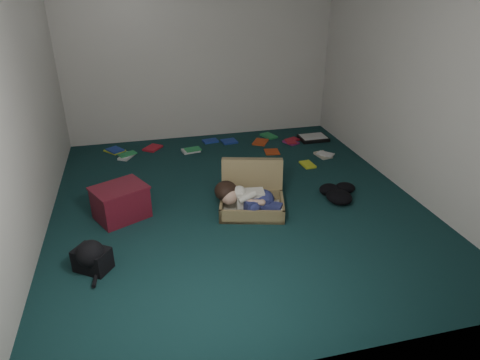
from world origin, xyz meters
name	(u,v)px	position (x,y,z in m)	size (l,w,h in m)	color
floor	(237,202)	(0.00, 0.00, 0.00)	(4.50, 4.50, 0.00)	#113132
wall_back	(200,51)	(0.00, 2.25, 1.30)	(4.50, 4.50, 0.00)	silver
wall_front	(334,188)	(0.00, -2.25, 1.30)	(4.50, 4.50, 0.00)	silver
wall_left	(20,101)	(-2.00, 0.00, 1.30)	(4.50, 4.50, 0.00)	silver
wall_right	(413,77)	(2.00, 0.00, 1.30)	(4.50, 4.50, 0.00)	silver
suitcase	(252,194)	(0.14, -0.13, 0.15)	(0.83, 0.82, 0.50)	olive
person	(248,198)	(0.05, -0.28, 0.19)	(0.69, 0.49, 0.31)	silver
maroon_bin	(121,202)	(-1.25, -0.02, 0.18)	(0.65, 0.60, 0.36)	maroon
backpack	(92,259)	(-1.50, -0.87, 0.11)	(0.37, 0.30, 0.22)	black
clothing_pile	(344,191)	(1.23, -0.18, 0.08)	(0.48, 0.39, 0.15)	black
paper_tray	(313,138)	(1.62, 1.66, 0.03)	(0.42, 0.32, 0.06)	black
book_scatter	(234,147)	(0.35, 1.61, 0.01)	(3.07, 1.46, 0.02)	yellow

